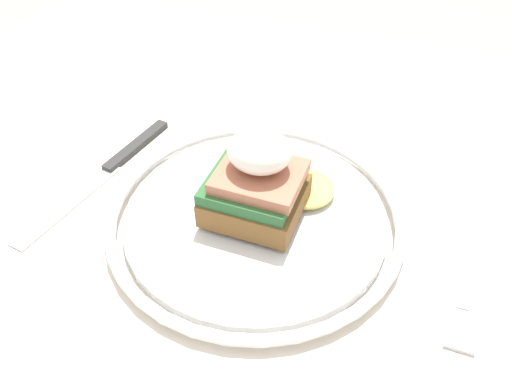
% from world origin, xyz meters
% --- Properties ---
extents(dining_table, '(0.89, 0.83, 0.76)m').
position_xyz_m(dining_table, '(0.00, 0.00, 0.63)').
color(dining_table, beige).
rests_on(dining_table, ground_plane).
extents(plate, '(0.27, 0.27, 0.02)m').
position_xyz_m(plate, '(-0.04, -0.00, 0.77)').
color(plate, silver).
rests_on(plate, dining_table).
extents(sandwich, '(0.10, 0.11, 0.08)m').
position_xyz_m(sandwich, '(-0.04, -0.00, 0.81)').
color(sandwich, brown).
rests_on(sandwich, plate).
extents(fork, '(0.02, 0.15, 0.00)m').
position_xyz_m(fork, '(-0.22, 0.01, 0.76)').
color(fork, silver).
rests_on(fork, dining_table).
extents(knife, '(0.05, 0.21, 0.01)m').
position_xyz_m(knife, '(0.13, -0.02, 0.76)').
color(knife, '#2D2D2D').
rests_on(knife, dining_table).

